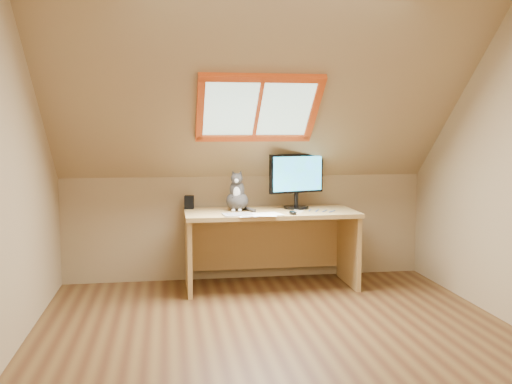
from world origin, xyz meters
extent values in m
plane|color=brown|center=(0.00, 0.00, 0.00)|extent=(3.50, 3.50, 0.00)
cube|color=tan|center=(0.00, -1.75, 1.20)|extent=(3.50, 0.02, 2.40)
cube|color=tan|center=(-1.75, 0.00, 1.20)|extent=(0.02, 3.50, 2.40)
cube|color=tan|center=(0.00, 1.75, 0.50)|extent=(3.50, 0.02, 1.00)
cube|color=tan|center=(0.00, 0.97, 1.70)|extent=(3.50, 1.56, 1.41)
cube|color=#B2E0CC|center=(0.00, 1.05, 1.63)|extent=(0.90, 0.53, 0.48)
cube|color=#E14C15|center=(0.00, 1.05, 1.63)|extent=(1.02, 0.64, 0.59)
cube|color=tan|center=(0.17, 1.38, 0.69)|extent=(1.56, 0.68, 0.04)
cube|color=tan|center=(-0.58, 1.38, 0.34)|extent=(0.04, 0.61, 0.67)
cube|color=tan|center=(0.92, 1.38, 0.34)|extent=(0.04, 0.61, 0.67)
cube|color=tan|center=(0.17, 1.69, 0.34)|extent=(1.46, 0.03, 0.47)
cylinder|color=black|center=(0.44, 1.49, 0.72)|extent=(0.23, 0.23, 0.02)
cylinder|color=black|center=(0.44, 1.49, 0.80)|extent=(0.04, 0.04, 0.13)
cube|color=black|center=(0.44, 1.49, 1.04)|extent=(0.54, 0.21, 0.36)
cube|color=blue|center=(0.44, 1.46, 1.04)|extent=(0.49, 0.16, 0.32)
ellipsoid|color=#383431|center=(-0.13, 1.45, 0.80)|extent=(0.25, 0.28, 0.18)
ellipsoid|color=#383431|center=(-0.13, 1.44, 0.90)|extent=(0.16, 0.16, 0.19)
ellipsoid|color=silver|center=(-0.14, 1.38, 0.88)|extent=(0.07, 0.05, 0.11)
ellipsoid|color=#383431|center=(-0.14, 1.39, 1.01)|extent=(0.12, 0.11, 0.10)
sphere|color=silver|center=(-0.15, 1.35, 0.99)|extent=(0.04, 0.04, 0.04)
cone|color=#383431|center=(-0.17, 1.42, 1.06)|extent=(0.06, 0.06, 0.06)
cone|color=#383431|center=(-0.10, 1.41, 1.06)|extent=(0.06, 0.05, 0.06)
cube|color=black|center=(-0.56, 1.63, 0.77)|extent=(0.09, 0.09, 0.12)
cube|color=#B2B2B7|center=(-0.16, 1.16, 0.72)|extent=(0.27, 0.21, 0.01)
ellipsoid|color=black|center=(0.32, 1.13, 0.73)|extent=(0.07, 0.11, 0.03)
cube|color=white|center=(0.04, 1.12, 0.71)|extent=(0.33, 0.27, 0.00)
cube|color=white|center=(0.04, 1.12, 0.71)|extent=(0.32, 0.24, 0.00)
cube|color=white|center=(0.04, 1.12, 0.71)|extent=(0.35, 0.30, 0.00)
cube|color=white|center=(0.04, 1.12, 0.72)|extent=(0.34, 0.28, 0.00)
camera|label=1|loc=(-0.76, -3.69, 1.44)|focal=40.00mm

